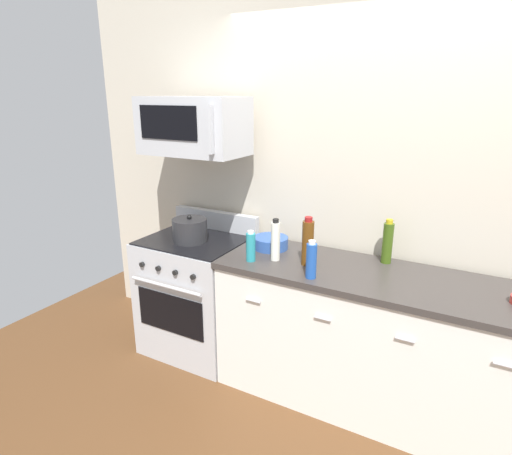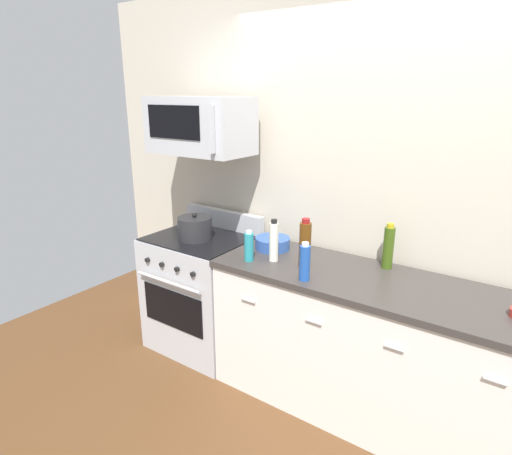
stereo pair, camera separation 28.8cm
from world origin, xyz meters
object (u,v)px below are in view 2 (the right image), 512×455
at_px(bottle_vinegar_white, 274,241).
at_px(stockpot, 195,228).
at_px(bottle_dish_soap, 249,246).
at_px(bottle_soda_blue, 305,262).
at_px(bowl_blue_mixing, 273,243).
at_px(bottle_wine_amber, 305,244).
at_px(microwave, 200,125).
at_px(bottle_olive_oil, 388,247).
at_px(range_oven, 202,291).

bearing_deg(bottle_vinegar_white, stockpot, 177.91).
relative_size(bottle_dish_soap, stockpot, 0.81).
bearing_deg(bottle_soda_blue, bottle_vinegar_white, 153.71).
xyz_separation_m(bowl_blue_mixing, stockpot, (-0.59, -0.16, 0.04)).
height_order(bottle_wine_amber, stockpot, bottle_wine_amber).
xyz_separation_m(microwave, bottle_vinegar_white, (0.72, -0.12, -0.70)).
relative_size(bottle_soda_blue, stockpot, 0.91).
distance_m(microwave, bottle_wine_amber, 1.16).
distance_m(bottle_soda_blue, bowl_blue_mixing, 0.56).
bearing_deg(bottle_olive_oil, bottle_dish_soap, -152.97).
bearing_deg(bottle_soda_blue, bowl_blue_mixing, 142.42).
bearing_deg(bottle_olive_oil, bottle_soda_blue, -126.12).
distance_m(bottle_soda_blue, bottle_dish_soap, 0.45).
distance_m(bottle_vinegar_white, bowl_blue_mixing, 0.24).
bearing_deg(range_oven, bottle_wine_amber, -3.25).
bearing_deg(microwave, bowl_blue_mixing, 5.88).
bearing_deg(bottle_dish_soap, bottle_wine_amber, 19.06).
distance_m(bottle_wine_amber, bottle_vinegar_white, 0.22).
bearing_deg(microwave, range_oven, -90.29).
bearing_deg(bottle_wine_amber, microwave, 174.01).
xyz_separation_m(bottle_dish_soap, stockpot, (-0.59, 0.12, -0.01)).
distance_m(range_oven, stockpot, 0.54).
bearing_deg(bottle_vinegar_white, range_oven, 173.68).
bearing_deg(bottle_vinegar_white, bottle_soda_blue, -26.29).
relative_size(bottle_vinegar_white, bowl_blue_mixing, 1.15).
distance_m(range_oven, bottle_vinegar_white, 0.93).
bearing_deg(bottle_vinegar_white, microwave, 170.17).
xyz_separation_m(bottle_olive_oil, bottle_soda_blue, (-0.34, -0.46, -0.03)).
height_order(bottle_dish_soap, bowl_blue_mixing, bottle_dish_soap).
relative_size(range_oven, bottle_dish_soap, 5.18).
bearing_deg(bottle_dish_soap, bottle_soda_blue, -7.87).
bearing_deg(stockpot, bottle_dish_soap, -11.54).
distance_m(range_oven, bottle_olive_oil, 1.51).
xyz_separation_m(bottle_wine_amber, bottle_dish_soap, (-0.35, -0.12, -0.05)).
bearing_deg(bowl_blue_mixing, range_oven, -169.86).
xyz_separation_m(microwave, bottle_dish_soap, (0.58, -0.22, -0.73)).
bearing_deg(stockpot, bowl_blue_mixing, 15.07).
distance_m(bottle_wine_amber, bottle_dish_soap, 0.37).
distance_m(range_oven, microwave, 1.28).
height_order(bottle_wine_amber, bottle_dish_soap, bottle_wine_amber).
relative_size(bottle_vinegar_white, bottle_soda_blue, 1.20).
bearing_deg(bottle_dish_soap, bottle_olive_oil, 27.03).
bearing_deg(microwave, bottle_dish_soap, -20.40).
distance_m(bottle_dish_soap, stockpot, 0.60).
relative_size(bottle_soda_blue, bowl_blue_mixing, 0.95).
distance_m(bottle_wine_amber, stockpot, 0.93).
xyz_separation_m(bottle_soda_blue, stockpot, (-1.03, 0.18, -0.02)).
xyz_separation_m(bottle_wine_amber, bottle_soda_blue, (0.10, -0.18, -0.04)).
distance_m(range_oven, bowl_blue_mixing, 0.78).
distance_m(bottle_dish_soap, bowl_blue_mixing, 0.28).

